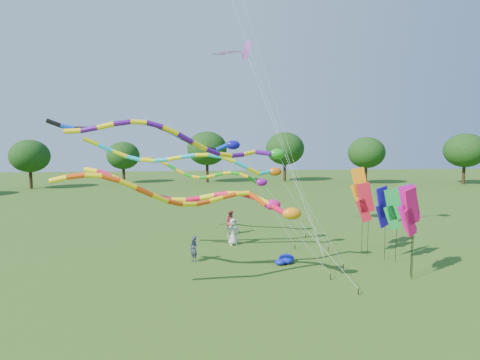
{
  "coord_description": "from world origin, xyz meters",
  "views": [
    {
      "loc": [
        -4.9,
        -17.74,
        7.01
      ],
      "look_at": [
        -2.24,
        5.26,
        4.8
      ],
      "focal_mm": 30.0,
      "sensor_mm": 36.0,
      "label": 1
    }
  ],
  "objects": [
    {
      "name": "banner_pole_orange",
      "position": [
        5.47,
        6.34,
        4.18
      ],
      "size": [
        1.1,
        0.53,
        5.45
      ],
      "rotation": [
        0.0,
        0.0,
        -0.4
      ],
      "color": "black",
      "rests_on": "ground"
    },
    {
      "name": "tube_kite_green",
      "position": [
        -3.08,
        11.41,
        4.6
      ],
      "size": [
        11.66,
        2.48,
        6.41
      ],
      "rotation": [
        0.0,
        0.0,
        -0.19
      ],
      "color": "black",
      "rests_on": "ground"
    },
    {
      "name": "banner_pole_blue_b",
      "position": [
        6.07,
        4.3,
        3.21
      ],
      "size": [
        1.12,
        0.46,
        4.47
      ],
      "rotation": [
        0.0,
        0.0,
        0.33
      ],
      "color": "black",
      "rests_on": "ground"
    },
    {
      "name": "tree_ring",
      "position": [
        2.21,
        -2.25,
        5.41
      ],
      "size": [
        119.77,
        114.22,
        9.65
      ],
      "color": "#382314",
      "rests_on": "ground"
    },
    {
      "name": "tube_kite_purple",
      "position": [
        -4.24,
        1.25,
        6.91
      ],
      "size": [
        13.44,
        2.93,
        8.53
      ],
      "rotation": [
        0.0,
        0.0,
        0.21
      ],
      "color": "black",
      "rests_on": "ground"
    },
    {
      "name": "banner_pole_blue_a",
      "position": [
        6.07,
        1.54,
        3.62
      ],
      "size": [
        1.16,
        0.18,
        4.89
      ],
      "rotation": [
        0.0,
        0.0,
        -0.09
      ],
      "color": "black",
      "rests_on": "ground"
    },
    {
      "name": "tube_kite_blue",
      "position": [
        -6.24,
        5.92,
        7.33
      ],
      "size": [
        14.28,
        2.23,
        8.79
      ],
      "rotation": [
        0.0,
        0.0,
        0.17
      ],
      "color": "black",
      "rests_on": "ground"
    },
    {
      "name": "blue_nylon_heap",
      "position": [
        0.27,
        4.53,
        0.23
      ],
      "size": [
        1.78,
        1.45,
        0.53
      ],
      "color": "#0D1AAE",
      "rests_on": "ground"
    },
    {
      "name": "banner_pole_green",
      "position": [
        6.51,
        3.94,
        3.13
      ],
      "size": [
        1.16,
        0.28,
        4.4
      ],
      "rotation": [
        0.0,
        0.0,
        -0.17
      ],
      "color": "black",
      "rests_on": "ground"
    },
    {
      "name": "banner_pole_magenta_a",
      "position": [
        5.91,
        1.21,
        3.63
      ],
      "size": [
        1.15,
        0.36,
        4.9
      ],
      "rotation": [
        0.0,
        0.0,
        -0.24
      ],
      "color": "black",
      "rests_on": "ground"
    },
    {
      "name": "tube_kite_orange",
      "position": [
        -4.63,
        0.19,
        4.58
      ],
      "size": [
        12.37,
        2.72,
        6.3
      ],
      "rotation": [
        0.0,
        0.0,
        0.18
      ],
      "color": "black",
      "rests_on": "ground"
    },
    {
      "name": "person_a",
      "position": [
        -2.29,
        8.93,
        0.91
      ],
      "size": [
        0.99,
        0.75,
        1.82
      ],
      "primitive_type": "imported",
      "rotation": [
        0.0,
        0.0,
        0.21
      ],
      "color": "beige",
      "rests_on": "ground"
    },
    {
      "name": "banner_pole_red",
      "position": [
        5.48,
        5.49,
        3.31
      ],
      "size": [
        1.16,
        0.3,
        4.57
      ],
      "rotation": [
        0.0,
        0.0,
        -0.19
      ],
      "color": "black",
      "rests_on": "ground"
    },
    {
      "name": "delta_kite_high_c",
      "position": [
        -1.35,
        9.91,
        13.27
      ],
      "size": [
        6.11,
        6.79,
        14.77
      ],
      "rotation": [
        0.0,
        0.0,
        0.31
      ],
      "color": "black",
      "rests_on": "ground"
    },
    {
      "name": "tube_kite_cyan",
      "position": [
        -4.12,
        5.79,
        5.82
      ],
      "size": [
        14.38,
        1.42,
        7.75
      ],
      "rotation": [
        0.0,
        0.0,
        0.11
      ],
      "color": "black",
      "rests_on": "ground"
    },
    {
      "name": "banner_pole_magenta_b",
      "position": [
        5.84,
        0.84,
        3.51
      ],
      "size": [
        1.1,
        0.52,
        4.78
      ],
      "rotation": [
        0.0,
        0.0,
        0.4
      ],
      "color": "black",
      "rests_on": "ground"
    },
    {
      "name": "person_c",
      "position": [
        -2.17,
        12.12,
        0.92
      ],
      "size": [
        1.11,
        1.13,
        1.84
      ],
      "primitive_type": "imported",
      "rotation": [
        0.0,
        0.0,
        2.26
      ],
      "color": "#9A383F",
      "rests_on": "ground"
    },
    {
      "name": "ground",
      "position": [
        0.0,
        0.0,
        0.0
      ],
      "size": [
        160.0,
        160.0,
        0.0
      ],
      "primitive_type": "plane",
      "color": "#2A5215",
      "rests_on": "ground"
    },
    {
      "name": "person_b",
      "position": [
        -4.96,
        5.35,
        0.77
      ],
      "size": [
        0.63,
        0.67,
        1.54
      ],
      "primitive_type": "imported",
      "rotation": [
        0.0,
        0.0,
        -0.95
      ],
      "color": "#3B3C53",
      "rests_on": "ground"
    },
    {
      "name": "tube_kite_red",
      "position": [
        -3.9,
        1.43,
        4.28
      ],
      "size": [
        12.65,
        3.5,
        6.27
      ],
      "rotation": [
        0.0,
        0.0,
        -0.3
      ],
      "color": "black",
      "rests_on": "ground"
    }
  ]
}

